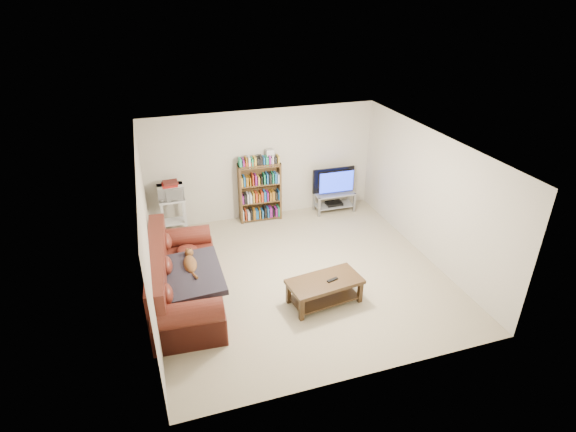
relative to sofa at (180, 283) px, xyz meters
name	(u,v)px	position (x,y,z in m)	size (l,w,h in m)	color
floor	(300,274)	(2.11, 0.14, -0.36)	(5.00, 5.00, 0.00)	#BEB08D
ceiling	(302,147)	(2.11, 0.14, 2.04)	(5.00, 5.00, 0.00)	white
wall_back	(263,165)	(2.11, 2.64, 0.84)	(5.00, 5.00, 0.00)	beige
wall_front	(368,305)	(2.11, -2.36, 0.84)	(5.00, 5.00, 0.00)	beige
wall_left	(147,238)	(-0.39, 0.14, 0.84)	(5.00, 5.00, 0.00)	beige
wall_right	(429,196)	(4.61, 0.14, 0.84)	(5.00, 5.00, 0.00)	beige
sofa	(180,283)	(0.00, 0.00, 0.00)	(1.22, 2.51, 1.04)	#5C2117
blanket	(191,275)	(0.18, -0.18, 0.24)	(0.94, 1.22, 0.10)	#2A2630
cat	(190,264)	(0.20, 0.04, 0.30)	(0.27, 0.67, 0.20)	brown
coffee_table	(325,287)	(2.23, -0.74, -0.06)	(1.26, 0.74, 0.43)	#3B2714
remote	(332,280)	(2.34, -0.78, 0.09)	(0.19, 0.05, 0.02)	black
tv_stand	(334,199)	(3.68, 2.31, -0.05)	(0.92, 0.43, 0.46)	#999EA3
television	(335,181)	(3.68, 2.31, 0.38)	(0.98, 0.13, 0.56)	black
dvd_player	(334,203)	(3.68, 2.31, -0.17)	(0.36, 0.25, 0.06)	black
bookshelf	(260,191)	(1.98, 2.44, 0.32)	(0.92, 0.32, 1.31)	#4F361B
shelf_clutter	(263,158)	(2.07, 2.45, 1.06)	(0.67, 0.21, 0.28)	silver
microwave_stand	(173,212)	(0.11, 2.31, 0.17)	(0.52, 0.38, 0.82)	silver
microwave	(171,192)	(0.11, 2.31, 0.61)	(0.51, 0.34, 0.28)	silver
game_boxes	(170,185)	(0.11, 2.31, 0.77)	(0.30, 0.26, 0.05)	maroon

